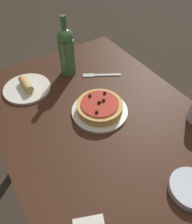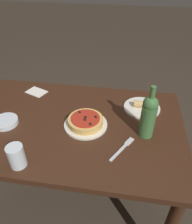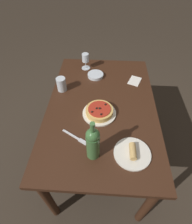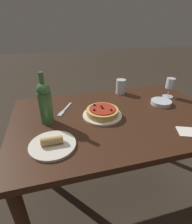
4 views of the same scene
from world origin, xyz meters
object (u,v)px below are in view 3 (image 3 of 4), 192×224
(dinner_plate, at_px, (99,113))
(side_plate, at_px, (132,153))
(side_bowl, at_px, (96,75))
(wine_bottle, at_px, (93,143))
(dining_table, at_px, (101,114))
(pizza, at_px, (99,111))
(wine_glass, at_px, (85,59))
(water_cup, at_px, (61,84))
(fork, at_px, (76,138))

(dinner_plate, relative_size, side_plate, 1.09)
(dinner_plate, height_order, side_bowl, side_bowl)
(wine_bottle, relative_size, side_bowl, 2.10)
(dining_table, height_order, dinner_plate, dinner_plate)
(dinner_plate, distance_m, side_bowl, 0.46)
(dining_table, relative_size, side_bowl, 9.09)
(pizza, height_order, wine_glass, wine_glass)
(dinner_plate, xyz_separation_m, side_bowl, (0.45, 0.06, 0.01))
(water_cup, distance_m, fork, 0.51)
(wine_bottle, relative_size, side_plate, 1.32)
(dinner_plate, xyz_separation_m, wine_glass, (0.58, 0.16, 0.09))
(side_bowl, relative_size, fork, 0.79)
(dining_table, xyz_separation_m, side_bowl, (0.36, 0.07, 0.11))
(wine_glass, distance_m, side_bowl, 0.18)
(wine_bottle, distance_m, side_plate, 0.26)
(dinner_plate, xyz_separation_m, pizza, (-0.00, 0.00, 0.03))
(pizza, height_order, water_cup, water_cup)
(wine_glass, distance_m, wine_bottle, 0.92)
(wine_glass, bearing_deg, side_bowl, -141.44)
(wine_glass, bearing_deg, dining_table, -160.71)
(water_cup, relative_size, side_bowl, 0.81)
(wine_glass, bearing_deg, side_plate, -157.45)
(water_cup, bearing_deg, side_bowl, -52.68)
(pizza, distance_m, wine_bottle, 0.34)
(dining_table, bearing_deg, wine_glass, 19.29)
(dining_table, height_order, water_cup, water_cup)
(wine_glass, xyz_separation_m, wine_bottle, (-0.91, -0.14, 0.03))
(water_cup, height_order, side_plate, water_cup)
(side_bowl, bearing_deg, wine_glass, 38.56)
(fork, bearing_deg, dinner_plate, 87.92)
(pizza, relative_size, fork, 1.09)
(dining_table, xyz_separation_m, side_plate, (-0.40, -0.20, 0.11))
(dining_table, distance_m, side_bowl, 0.38)
(wine_bottle, xyz_separation_m, water_cup, (0.58, 0.30, -0.07))
(dining_table, height_order, side_bowl, side_bowl)
(wine_glass, xyz_separation_m, fork, (-0.80, -0.02, -0.10))
(dinner_plate, relative_size, fork, 1.36)
(wine_glass, bearing_deg, dinner_plate, -164.85)
(pizza, xyz_separation_m, wine_bottle, (-0.33, 0.02, 0.09))
(dinner_plate, height_order, pizza, pizza)
(side_bowl, bearing_deg, dinner_plate, -172.91)
(pizza, relative_size, side_bowl, 1.39)
(fork, bearing_deg, side_bowl, 113.23)
(wine_bottle, bearing_deg, water_cup, 27.31)
(dining_table, bearing_deg, side_plate, -153.72)
(dinner_plate, relative_size, water_cup, 2.13)
(wine_bottle, relative_size, water_cup, 2.60)
(pizza, xyz_separation_m, wine_glass, (0.58, 0.16, 0.07))
(water_cup, distance_m, side_bowl, 0.33)
(wine_bottle, xyz_separation_m, fork, (0.11, 0.12, -0.12))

